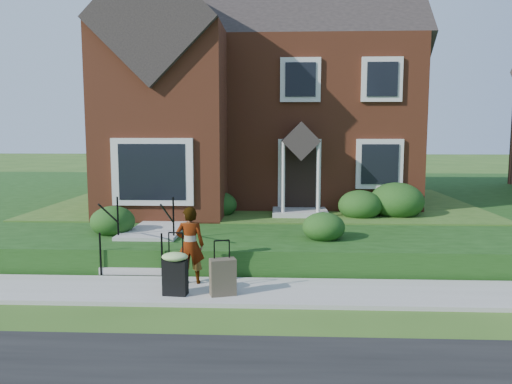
# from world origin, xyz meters

# --- Properties ---
(ground) EXTENTS (120.00, 120.00, 0.00)m
(ground) POSITION_xyz_m (0.00, 0.00, 0.00)
(ground) COLOR #2D5119
(ground) RESTS_ON ground
(sidewalk) EXTENTS (60.00, 1.60, 0.08)m
(sidewalk) POSITION_xyz_m (0.00, 0.00, 0.04)
(sidewalk) COLOR #9E9B93
(sidewalk) RESTS_ON ground
(terrace) EXTENTS (44.00, 20.00, 0.60)m
(terrace) POSITION_xyz_m (4.00, 10.90, 0.30)
(terrace) COLOR #163A10
(terrace) RESTS_ON ground
(walkway) EXTENTS (1.20, 6.00, 0.06)m
(walkway) POSITION_xyz_m (-2.50, 5.00, 0.63)
(walkway) COLOR #9E9B93
(walkway) RESTS_ON terrace
(main_house) EXTENTS (10.40, 10.20, 9.40)m
(main_house) POSITION_xyz_m (-0.21, 9.61, 5.26)
(main_house) COLOR brown
(main_house) RESTS_ON terrace
(front_steps) EXTENTS (1.40, 2.02, 1.50)m
(front_steps) POSITION_xyz_m (-2.50, 1.84, 0.47)
(front_steps) COLOR #9E9B93
(front_steps) RESTS_ON ground
(foundation_shrubs) EXTENTS (9.65, 4.55, 1.11)m
(foundation_shrubs) POSITION_xyz_m (0.20, 4.82, 1.08)
(foundation_shrubs) COLOR #163810
(foundation_shrubs) RESTS_ON terrace
(woman) EXTENTS (0.59, 0.41, 1.54)m
(woman) POSITION_xyz_m (-1.17, 0.38, 0.85)
(woman) COLOR #999999
(woman) RESTS_ON sidewalk
(suitcase_black) EXTENTS (0.52, 0.44, 1.16)m
(suitcase_black) POSITION_xyz_m (-1.32, -0.35, 0.53)
(suitcase_black) COLOR black
(suitcase_black) RESTS_ON sidewalk
(suitcase_olive) EXTENTS (0.53, 0.39, 1.02)m
(suitcase_olive) POSITION_xyz_m (-0.45, -0.32, 0.42)
(suitcase_olive) COLOR #4B4232
(suitcase_olive) RESTS_ON sidewalk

